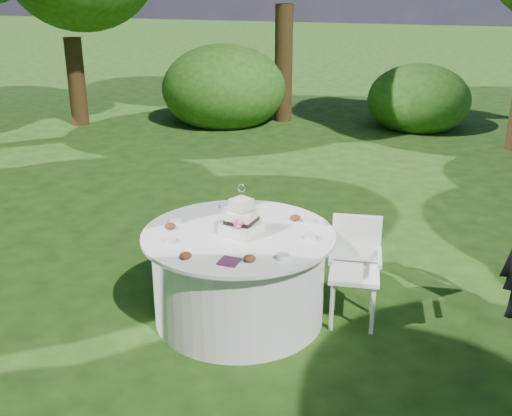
{
  "coord_description": "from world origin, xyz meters",
  "views": [
    {
      "loc": [
        1.66,
        -4.1,
        2.64
      ],
      "look_at": [
        0.15,
        0.0,
        1.0
      ],
      "focal_mm": 42.0,
      "sensor_mm": 36.0,
      "label": 1
    }
  ],
  "objects_px": {
    "napkins": "(229,262)",
    "table": "(239,275)",
    "chair": "(355,261)",
    "cake": "(242,221)"
  },
  "relations": [
    {
      "from": "napkins",
      "to": "chair",
      "type": "height_order",
      "value": "chair"
    },
    {
      "from": "cake",
      "to": "chair",
      "type": "bearing_deg",
      "value": 21.26
    },
    {
      "from": "cake",
      "to": "chair",
      "type": "relative_size",
      "value": 0.47
    },
    {
      "from": "table",
      "to": "cake",
      "type": "distance_m",
      "value": 0.5
    },
    {
      "from": "napkins",
      "to": "cake",
      "type": "relative_size",
      "value": 0.34
    },
    {
      "from": "napkins",
      "to": "chair",
      "type": "bearing_deg",
      "value": 48.88
    },
    {
      "from": "cake",
      "to": "chair",
      "type": "distance_m",
      "value": 0.99
    },
    {
      "from": "napkins",
      "to": "chair",
      "type": "distance_m",
      "value": 1.17
    },
    {
      "from": "napkins",
      "to": "table",
      "type": "relative_size",
      "value": 0.09
    },
    {
      "from": "table",
      "to": "cake",
      "type": "relative_size",
      "value": 3.78
    }
  ]
}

